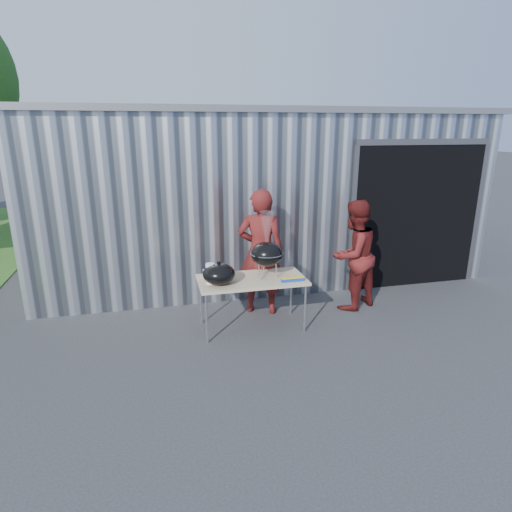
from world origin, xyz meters
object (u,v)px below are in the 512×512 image
object	(u,v)px
folding_table	(252,281)
person_bystander	(353,255)
kettle_grill	(267,249)
person_cook	(261,252)

from	to	relation	value
folding_table	person_bystander	xyz separation A→B (m)	(1.71, 0.35, 0.16)
kettle_grill	person_cook	size ratio (longest dim) A/B	0.49
person_cook	folding_table	bearing A→B (deg)	85.20
folding_table	kettle_grill	world-z (taller)	kettle_grill
folding_table	person_cook	xyz separation A→B (m)	(0.27, 0.53, 0.25)
folding_table	person_cook	distance (m)	0.65
folding_table	person_bystander	world-z (taller)	person_bystander
kettle_grill	person_bystander	xyz separation A→B (m)	(1.49, 0.34, -0.30)
person_cook	kettle_grill	bearing A→B (deg)	106.46
folding_table	kettle_grill	distance (m)	0.51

